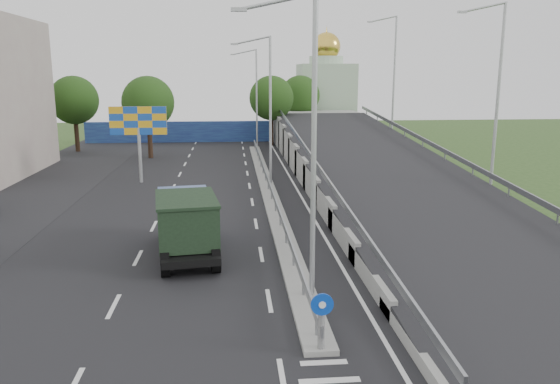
{
  "coord_description": "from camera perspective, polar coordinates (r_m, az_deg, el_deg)",
  "views": [
    {
      "loc": [
        -2.4,
        -11.71,
        7.75
      ],
      "look_at": [
        -0.12,
        13.79,
        2.2
      ],
      "focal_mm": 35.0,
      "sensor_mm": 36.0,
      "label": 1
    }
  ],
  "objects": [
    {
      "name": "median",
      "position": [
        36.6,
        -1.23,
        0.17
      ],
      "size": [
        1.0,
        44.0,
        0.2
      ],
      "primitive_type": "cube",
      "color": "gray",
      "rests_on": "ground"
    },
    {
      "name": "billboard",
      "position": [
        40.41,
        -14.58,
        6.78
      ],
      "size": [
        4.0,
        0.24,
        5.5
      ],
      "color": "#B2B5B7",
      "rests_on": "ground"
    },
    {
      "name": "church",
      "position": [
        72.81,
        4.79,
        10.27
      ],
      "size": [
        7.0,
        7.0,
        13.8
      ],
      "color": "#B2CCAD",
      "rests_on": "ground"
    },
    {
      "name": "tree_median_far",
      "position": [
        59.93,
        -0.9,
        9.77
      ],
      "size": [
        4.8,
        4.8,
        7.6
      ],
      "color": "black",
      "rests_on": "ground"
    },
    {
      "name": "sign_bollard",
      "position": [
        15.61,
        4.36,
        -13.29
      ],
      "size": [
        0.64,
        0.23,
        1.67
      ],
      "color": "black",
      "rests_on": "median"
    },
    {
      "name": "lamp_post_near",
      "position": [
        17.99,
        2.96,
        6.02
      ],
      "size": [
        2.74,
        0.18,
        10.08
      ],
      "color": "#B2B5B7",
      "rests_on": "median"
    },
    {
      "name": "tree_left_far",
      "position": [
        58.87,
        -20.72,
        8.95
      ],
      "size": [
        4.8,
        4.8,
        7.6
      ],
      "color": "black",
      "rests_on": "ground"
    },
    {
      "name": "blue_wall",
      "position": [
        64.06,
        -6.54,
        6.29
      ],
      "size": [
        30.0,
        0.5,
        2.4
      ],
      "primitive_type": "cube",
      "color": "navy",
      "rests_on": "ground"
    },
    {
      "name": "lamp_post_far",
      "position": [
        57.8,
        -2.65,
        10.3
      ],
      "size": [
        2.74,
        0.18,
        10.08
      ],
      "color": "#B2B5B7",
      "rests_on": "median"
    },
    {
      "name": "lamp_post_mid",
      "position": [
        37.84,
        -1.31,
        9.29
      ],
      "size": [
        2.74,
        0.18,
        10.08
      ],
      "color": "#B2B5B7",
      "rests_on": "median"
    },
    {
      "name": "tree_left_mid",
      "position": [
        52.33,
        -13.62,
        9.08
      ],
      "size": [
        4.8,
        4.8,
        7.6
      ],
      "color": "black",
      "rests_on": "ground"
    },
    {
      "name": "overpass_ramp",
      "position": [
        37.54,
        10.27,
        2.84
      ],
      "size": [
        10.0,
        50.0,
        3.5
      ],
      "color": "gray",
      "rests_on": "ground"
    },
    {
      "name": "dump_truck",
      "position": [
        23.92,
        -9.8,
        -3.02
      ],
      "size": [
        3.11,
        6.52,
        2.76
      ],
      "rotation": [
        0.0,
        0.0,
        0.14
      ],
      "color": "black",
      "rests_on": "ground"
    },
    {
      "name": "tree_ramp_far",
      "position": [
        67.28,
        2.11,
        10.04
      ],
      "size": [
        4.8,
        4.8,
        7.6
      ],
      "color": "black",
      "rests_on": "ground"
    },
    {
      "name": "median_guardrail",
      "position": [
        36.47,
        -1.23,
        1.16
      ],
      "size": [
        0.09,
        44.0,
        0.71
      ],
      "color": "gray",
      "rests_on": "median"
    },
    {
      "name": "road_surface",
      "position": [
        32.65,
        -6.01,
        -1.57
      ],
      "size": [
        26.0,
        90.0,
        0.04
      ],
      "primitive_type": "cube",
      "color": "black",
      "rests_on": "ground"
    }
  ]
}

